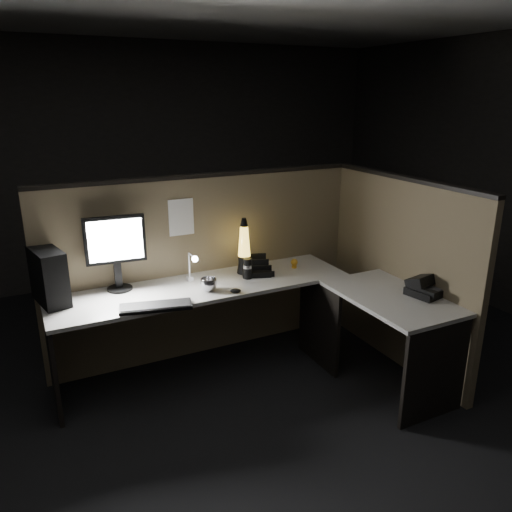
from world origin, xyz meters
name	(u,v)px	position (x,y,z in m)	size (l,w,h in m)	color
floor	(256,403)	(0.00, 0.00, 0.00)	(6.00, 6.00, 0.00)	black
room_shell	(256,179)	(0.00, 0.00, 1.62)	(6.00, 6.00, 6.00)	silver
partition_back	(206,267)	(0.00, 0.93, 0.75)	(2.66, 0.06, 1.50)	brown
partition_right	(398,273)	(1.33, 0.10, 0.75)	(0.06, 1.66, 1.50)	brown
desk	(262,312)	(0.18, 0.25, 0.58)	(2.60, 1.60, 0.73)	#B9B5AF
pc_tower	(49,276)	(-1.22, 0.76, 0.92)	(0.17, 0.37, 0.39)	black
monitor	(116,246)	(-0.74, 0.81, 1.07)	(0.44, 0.19, 0.56)	black
keyboard	(156,307)	(-0.59, 0.34, 0.74)	(0.49, 0.16, 0.02)	black
mouse	(236,291)	(0.01, 0.35, 0.75)	(0.08, 0.06, 0.03)	black
clip_lamp	(192,266)	(-0.21, 0.68, 0.87)	(0.05, 0.19, 0.24)	silver
organizer	(255,269)	(0.32, 0.66, 0.77)	(0.28, 0.26, 0.17)	black
lava_lamp	(244,250)	(0.25, 0.72, 0.92)	(0.12, 0.12, 0.46)	black
travel_mug	(248,268)	(0.22, 0.59, 0.81)	(0.07, 0.07, 0.16)	black
steel_mug	(209,285)	(-0.15, 0.48, 0.78)	(0.12, 0.12, 0.10)	#B8B8BF
figurine	(294,262)	(0.68, 0.64, 0.78)	(0.06, 0.06, 0.06)	gold
pinned_paper	(181,217)	(-0.21, 0.90, 1.21)	(0.20, 0.00, 0.29)	white
desk_phone	(425,287)	(1.24, -0.28, 0.79)	(0.29, 0.30, 0.15)	black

